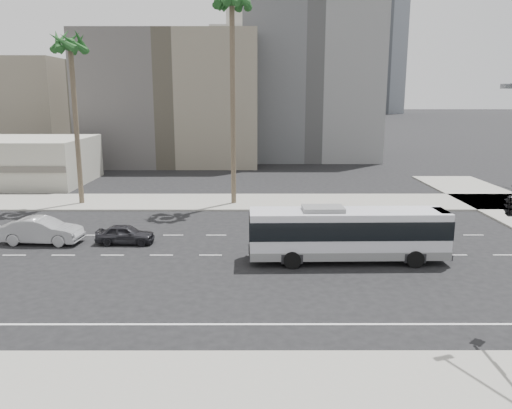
{
  "coord_description": "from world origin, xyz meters",
  "views": [
    {
      "loc": [
        -0.25,
        -29.27,
        9.52
      ],
      "look_at": [
        -0.21,
        4.0,
        2.31
      ],
      "focal_mm": 35.2,
      "sensor_mm": 36.0,
      "label": 1
    }
  ],
  "objects_px": {
    "car_a": "(125,234)",
    "palm_near": "(232,4)",
    "car_b": "(42,231)",
    "city_bus": "(348,233)",
    "palm_mid": "(70,48)"
  },
  "relations": [
    {
      "from": "car_a",
      "to": "palm_near",
      "type": "distance_m",
      "value": 21.44
    },
    {
      "from": "car_a",
      "to": "palm_mid",
      "type": "xyz_separation_m",
      "value": [
        -7.03,
        12.25,
        12.82
      ]
    },
    {
      "from": "city_bus",
      "to": "palm_mid",
      "type": "bearing_deg",
      "value": 141.85
    },
    {
      "from": "city_bus",
      "to": "car_b",
      "type": "height_order",
      "value": "city_bus"
    },
    {
      "from": "city_bus",
      "to": "car_a",
      "type": "distance_m",
      "value": 14.44
    },
    {
      "from": "car_b",
      "to": "palm_near",
      "type": "distance_m",
      "value": 23.53
    },
    {
      "from": "palm_near",
      "to": "city_bus",
      "type": "bearing_deg",
      "value": -65.19
    },
    {
      "from": "car_a",
      "to": "car_b",
      "type": "relative_size",
      "value": 0.73
    },
    {
      "from": "palm_near",
      "to": "car_b",
      "type": "bearing_deg",
      "value": -134.91
    },
    {
      "from": "car_b",
      "to": "palm_near",
      "type": "height_order",
      "value": "palm_near"
    },
    {
      "from": "car_a",
      "to": "palm_near",
      "type": "bearing_deg",
      "value": -26.72
    },
    {
      "from": "palm_mid",
      "to": "palm_near",
      "type": "bearing_deg",
      "value": 0.07
    },
    {
      "from": "palm_near",
      "to": "palm_mid",
      "type": "height_order",
      "value": "palm_near"
    },
    {
      "from": "city_bus",
      "to": "palm_near",
      "type": "relative_size",
      "value": 0.62
    },
    {
      "from": "car_a",
      "to": "palm_near",
      "type": "xyz_separation_m",
      "value": [
        6.62,
        12.26,
        16.3
      ]
    }
  ]
}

